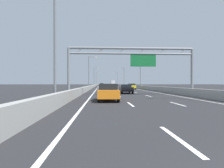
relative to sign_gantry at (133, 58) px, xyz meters
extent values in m
plane|color=#262628|center=(-0.20, 76.56, -4.86)|extent=(260.00, 260.00, 0.00)
cube|color=white|center=(-2.00, -19.94, -4.86)|extent=(0.16, 3.00, 0.01)
cube|color=white|center=(-2.00, -10.94, -4.86)|extent=(0.16, 3.00, 0.01)
cube|color=white|center=(-2.00, -1.94, -4.86)|extent=(0.16, 3.00, 0.01)
cube|color=white|center=(-2.00, 7.06, -4.86)|extent=(0.16, 3.00, 0.01)
cube|color=white|center=(-2.00, 16.06, -4.86)|extent=(0.16, 3.00, 0.01)
cube|color=white|center=(-2.00, 25.06, -4.86)|extent=(0.16, 3.00, 0.01)
cube|color=white|center=(-2.00, 34.06, -4.86)|extent=(0.16, 3.00, 0.01)
cube|color=white|center=(-2.00, 43.06, -4.86)|extent=(0.16, 3.00, 0.01)
cube|color=white|center=(-2.00, 52.06, -4.86)|extent=(0.16, 3.00, 0.01)
cube|color=white|center=(-2.00, 61.06, -4.86)|extent=(0.16, 3.00, 0.01)
cube|color=white|center=(-2.00, 70.06, -4.86)|extent=(0.16, 3.00, 0.01)
cube|color=white|center=(-2.00, 79.06, -4.86)|extent=(0.16, 3.00, 0.01)
cube|color=white|center=(-2.00, 88.06, -4.86)|extent=(0.16, 3.00, 0.01)
cube|color=white|center=(-2.00, 97.06, -4.86)|extent=(0.16, 3.00, 0.01)
cube|color=white|center=(-2.00, 106.06, -4.86)|extent=(0.16, 3.00, 0.01)
cube|color=white|center=(-2.00, 115.06, -4.86)|extent=(0.16, 3.00, 0.01)
cube|color=white|center=(-2.00, 124.06, -4.86)|extent=(0.16, 3.00, 0.01)
cube|color=white|center=(-2.00, 133.06, -4.86)|extent=(0.16, 3.00, 0.01)
cube|color=white|center=(1.60, -10.94, -4.86)|extent=(0.16, 3.00, 0.01)
cube|color=white|center=(1.60, -1.94, -4.86)|extent=(0.16, 3.00, 0.01)
cube|color=white|center=(1.60, 7.06, -4.86)|extent=(0.16, 3.00, 0.01)
cube|color=white|center=(1.60, 16.06, -4.86)|extent=(0.16, 3.00, 0.01)
cube|color=white|center=(1.60, 25.06, -4.86)|extent=(0.16, 3.00, 0.01)
cube|color=white|center=(1.60, 34.06, -4.86)|extent=(0.16, 3.00, 0.01)
cube|color=white|center=(1.60, 43.06, -4.86)|extent=(0.16, 3.00, 0.01)
cube|color=white|center=(1.60, 52.06, -4.86)|extent=(0.16, 3.00, 0.01)
cube|color=white|center=(1.60, 61.06, -4.86)|extent=(0.16, 3.00, 0.01)
cube|color=white|center=(1.60, 70.06, -4.86)|extent=(0.16, 3.00, 0.01)
cube|color=white|center=(1.60, 79.06, -4.86)|extent=(0.16, 3.00, 0.01)
cube|color=white|center=(1.60, 88.06, -4.86)|extent=(0.16, 3.00, 0.01)
cube|color=white|center=(1.60, 97.06, -4.86)|extent=(0.16, 3.00, 0.01)
cube|color=white|center=(1.60, 106.06, -4.86)|extent=(0.16, 3.00, 0.01)
cube|color=white|center=(1.60, 115.06, -4.86)|extent=(0.16, 3.00, 0.01)
cube|color=white|center=(1.60, 124.06, -4.86)|extent=(0.16, 3.00, 0.01)
cube|color=white|center=(1.60, 133.06, -4.86)|extent=(0.16, 3.00, 0.01)
cube|color=white|center=(-5.45, 64.56, -4.86)|extent=(0.16, 176.00, 0.01)
cube|color=white|center=(5.05, 64.56, -4.86)|extent=(0.16, 176.00, 0.01)
cube|color=#9E9E99|center=(-7.10, 86.56, -4.39)|extent=(0.45, 220.00, 0.95)
cube|color=#9E9E99|center=(6.70, 86.56, -4.39)|extent=(0.45, 220.00, 0.95)
cylinder|color=gray|center=(-8.44, 0.00, -1.76)|extent=(0.36, 0.36, 6.20)
cylinder|color=gray|center=(8.04, 0.00, -1.76)|extent=(0.36, 0.36, 6.20)
cylinder|color=gray|center=(-0.20, 0.00, 1.34)|extent=(16.47, 0.32, 0.32)
cylinder|color=gray|center=(-0.20, 0.00, 0.64)|extent=(16.47, 0.26, 0.26)
cylinder|color=gray|center=(-7.07, 0.00, 0.99)|extent=(0.74, 0.10, 0.74)
cylinder|color=gray|center=(-4.32, 0.00, 0.99)|extent=(0.74, 0.10, 0.74)
cylinder|color=gray|center=(-1.57, 0.00, 0.99)|extent=(0.74, 0.10, 0.74)
cylinder|color=gray|center=(1.17, 0.00, 0.99)|extent=(0.74, 0.10, 0.74)
cylinder|color=gray|center=(3.92, 0.00, 0.99)|extent=(0.74, 0.10, 0.74)
cylinder|color=gray|center=(6.66, 0.00, 0.99)|extent=(0.74, 0.10, 0.74)
cube|color=#146B33|center=(1.37, 0.00, -0.26)|extent=(3.40, 0.12, 1.60)
cylinder|color=slate|center=(-7.90, -9.72, -0.11)|extent=(0.20, 0.20, 9.50)
cylinder|color=slate|center=(-7.90, 31.86, -0.11)|extent=(0.20, 0.20, 9.50)
cylinder|color=slate|center=(-6.80, 31.86, 4.49)|extent=(2.20, 0.12, 0.12)
cube|color=#F2EAC6|center=(-5.70, 31.86, 4.39)|extent=(0.56, 0.28, 0.20)
cylinder|color=slate|center=(7.50, 31.86, -0.11)|extent=(0.20, 0.20, 9.50)
cylinder|color=slate|center=(6.40, 31.86, 4.49)|extent=(2.20, 0.12, 0.12)
cube|color=#F2EAC6|center=(5.30, 31.86, 4.39)|extent=(0.56, 0.28, 0.20)
cylinder|color=slate|center=(-7.90, 73.44, -0.11)|extent=(0.20, 0.20, 9.50)
cylinder|color=slate|center=(-6.80, 73.44, 4.49)|extent=(2.20, 0.12, 0.12)
cube|color=#F2EAC6|center=(-5.70, 73.44, 4.39)|extent=(0.56, 0.28, 0.20)
cylinder|color=slate|center=(7.50, 73.44, -0.11)|extent=(0.20, 0.20, 9.50)
cylinder|color=slate|center=(6.40, 73.44, 4.49)|extent=(2.20, 0.12, 0.12)
cube|color=#F2EAC6|center=(5.30, 73.44, 4.39)|extent=(0.56, 0.28, 0.20)
cylinder|color=slate|center=(-7.90, 115.02, -0.11)|extent=(0.20, 0.20, 9.50)
cylinder|color=slate|center=(-6.80, 115.02, 4.49)|extent=(2.20, 0.12, 0.12)
cube|color=#F2EAC6|center=(-5.70, 115.02, 4.39)|extent=(0.56, 0.28, 0.20)
cylinder|color=slate|center=(7.50, 115.02, -0.11)|extent=(0.20, 0.20, 9.50)
cylinder|color=slate|center=(6.40, 115.02, 4.49)|extent=(2.20, 0.12, 0.12)
cube|color=#F2EAC6|center=(5.30, 115.02, 4.39)|extent=(0.56, 0.28, 0.20)
cube|color=black|center=(-0.35, 4.77, -4.22)|extent=(1.86, 4.28, 0.65)
cube|color=black|center=(-0.35, 5.17, -3.68)|extent=(1.64, 1.94, 0.43)
cylinder|color=black|center=(-1.16, 6.36, -4.54)|extent=(0.22, 0.64, 0.64)
cylinder|color=black|center=(0.47, 6.36, -4.54)|extent=(0.22, 0.64, 0.64)
cylinder|color=black|center=(-1.16, 3.18, -4.54)|extent=(0.22, 0.64, 0.64)
cylinder|color=black|center=(0.47, 3.18, -4.54)|extent=(0.22, 0.64, 0.64)
cube|color=#2347AD|center=(-3.83, 112.75, -4.20)|extent=(1.88, 4.51, 0.69)
cube|color=black|center=(-3.83, 112.10, -3.58)|extent=(1.65, 1.97, 0.53)
cylinder|color=black|center=(-4.66, 114.45, -4.54)|extent=(0.22, 0.64, 0.64)
cylinder|color=black|center=(-3.00, 114.45, -4.54)|extent=(0.22, 0.64, 0.64)
cylinder|color=black|center=(-4.66, 111.05, -4.54)|extent=(0.22, 0.64, 0.64)
cylinder|color=black|center=(-3.00, 111.05, -4.54)|extent=(0.22, 0.64, 0.64)
cube|color=yellow|center=(3.53, 24.02, -4.19)|extent=(1.82, 4.14, 0.71)
cube|color=black|center=(3.53, 23.43, -3.62)|extent=(1.60, 1.85, 0.43)
cylinder|color=black|center=(2.73, 25.54, -4.54)|extent=(0.22, 0.64, 0.64)
cylinder|color=black|center=(4.34, 25.54, -4.54)|extent=(0.22, 0.64, 0.64)
cylinder|color=black|center=(2.73, 22.50, -4.54)|extent=(0.22, 0.64, 0.64)
cylinder|color=black|center=(4.34, 22.50, -4.54)|extent=(0.22, 0.64, 0.64)
cube|color=red|center=(-4.00, 72.78, -4.22)|extent=(1.89, 4.44, 0.64)
cube|color=black|center=(-4.00, 72.54, -3.63)|extent=(1.66, 1.89, 0.54)
cylinder|color=black|center=(-4.83, 74.45, -4.54)|extent=(0.22, 0.64, 0.64)
cylinder|color=black|center=(-3.16, 74.45, -4.54)|extent=(0.22, 0.64, 0.64)
cylinder|color=black|center=(-4.83, 71.11, -4.54)|extent=(0.22, 0.64, 0.64)
cylinder|color=black|center=(-3.16, 71.11, -4.54)|extent=(0.22, 0.64, 0.64)
cube|color=orange|center=(-3.61, -7.94, -4.19)|extent=(1.82, 4.38, 0.69)
cube|color=black|center=(-3.61, -8.11, -3.58)|extent=(1.60, 1.83, 0.53)
cylinder|color=black|center=(-4.40, -6.30, -4.54)|extent=(0.22, 0.64, 0.64)
cylinder|color=black|center=(-2.81, -6.30, -4.54)|extent=(0.22, 0.64, 0.64)
cylinder|color=black|center=(-4.40, -9.58, -4.54)|extent=(0.22, 0.64, 0.64)
cylinder|color=black|center=(-2.81, -9.58, -4.54)|extent=(0.22, 0.64, 0.64)
cube|color=#194799|center=(3.21, 102.93, -3.48)|extent=(2.42, 2.28, 1.81)
cube|color=silver|center=(3.21, 98.76, -2.99)|extent=(2.42, 5.66, 2.79)
cylinder|color=black|center=(2.14, 103.17, -4.38)|extent=(0.28, 0.96, 0.96)
cylinder|color=black|center=(4.28, 103.17, -4.38)|extent=(0.28, 0.96, 0.96)
cylinder|color=black|center=(2.14, 97.33, -4.38)|extent=(0.28, 0.96, 0.96)
cylinder|color=black|center=(4.28, 97.33, -4.38)|extent=(0.28, 0.96, 0.96)
camera|label=1|loc=(-4.19, -25.33, -3.25)|focal=30.89mm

